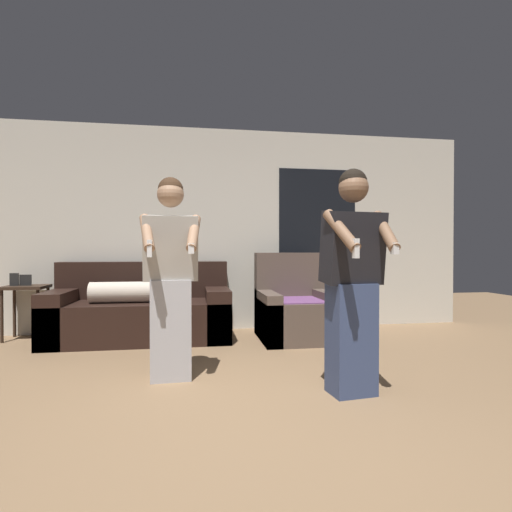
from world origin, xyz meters
TOP-DOWN VIEW (x-y plane):
  - ground_plane at (0.00, 0.00)m, footprint 14.00×14.00m
  - wall_back at (0.02, 3.30)m, footprint 6.80×0.07m
  - couch at (-1.03, 2.81)m, footprint 2.09×0.91m
  - armchair at (0.81, 2.57)m, footprint 0.89×0.91m
  - side_table at (-2.40, 3.04)m, footprint 0.47×0.41m
  - person_left at (-0.60, 1.25)m, footprint 0.50×0.49m
  - person_right at (0.75, 0.68)m, footprint 0.49×0.52m

SIDE VIEW (x-z plane):
  - ground_plane at x=0.00m, z-range 0.00..0.00m
  - couch at x=-1.03m, z-range -0.13..0.79m
  - armchair at x=0.81m, z-range -0.19..0.85m
  - side_table at x=-2.40m, z-range 0.14..0.93m
  - person_left at x=-0.60m, z-range 0.01..1.68m
  - person_right at x=0.75m, z-range 0.01..1.68m
  - wall_back at x=0.02m, z-range 0.00..2.70m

